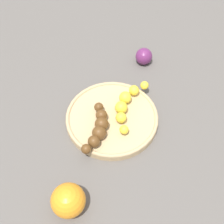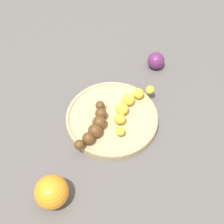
{
  "view_description": "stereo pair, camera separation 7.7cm",
  "coord_description": "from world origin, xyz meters",
  "px_view_note": "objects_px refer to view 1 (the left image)",
  "views": [
    {
      "loc": [
        0.27,
        -0.38,
        0.65
      ],
      "look_at": [
        0.0,
        0.0,
        0.04
      ],
      "focal_mm": 47.3,
      "sensor_mm": 36.0,
      "label": 1
    },
    {
      "loc": [
        0.33,
        -0.33,
        0.65
      ],
      "look_at": [
        0.0,
        0.0,
        0.04
      ],
      "focal_mm": 47.3,
      "sensor_mm": 36.0,
      "label": 2
    }
  ],
  "objects_px": {
    "banana_overripe": "(98,128)",
    "orange_fruit": "(68,200)",
    "fruit_bowl": "(112,118)",
    "plum_purple": "(144,56)",
    "banana_yellow": "(127,104)"
  },
  "relations": [
    {
      "from": "fruit_bowl",
      "to": "plum_purple",
      "type": "xyz_separation_m",
      "value": [
        -0.05,
        0.24,
        0.01
      ]
    },
    {
      "from": "banana_yellow",
      "to": "orange_fruit",
      "type": "height_order",
      "value": "orange_fruit"
    },
    {
      "from": "fruit_bowl",
      "to": "orange_fruit",
      "type": "height_order",
      "value": "orange_fruit"
    },
    {
      "from": "banana_yellow",
      "to": "plum_purple",
      "type": "bearing_deg",
      "value": -84.49
    },
    {
      "from": "banana_overripe",
      "to": "banana_yellow",
      "type": "relative_size",
      "value": 0.8
    },
    {
      "from": "fruit_bowl",
      "to": "banana_overripe",
      "type": "xyz_separation_m",
      "value": [
        0.0,
        -0.06,
        0.03
      ]
    },
    {
      "from": "banana_yellow",
      "to": "plum_purple",
      "type": "xyz_separation_m",
      "value": [
        -0.07,
        0.19,
        -0.01
      ]
    },
    {
      "from": "banana_overripe",
      "to": "plum_purple",
      "type": "height_order",
      "value": "banana_overripe"
    },
    {
      "from": "banana_overripe",
      "to": "orange_fruit",
      "type": "bearing_deg",
      "value": -95.58
    },
    {
      "from": "orange_fruit",
      "to": "fruit_bowl",
      "type": "bearing_deg",
      "value": 103.76
    },
    {
      "from": "banana_yellow",
      "to": "plum_purple",
      "type": "relative_size",
      "value": 3.48
    },
    {
      "from": "banana_yellow",
      "to": "orange_fruit",
      "type": "distance_m",
      "value": 0.3
    },
    {
      "from": "orange_fruit",
      "to": "banana_yellow",
      "type": "bearing_deg",
      "value": 98.75
    },
    {
      "from": "orange_fruit",
      "to": "plum_purple",
      "type": "height_order",
      "value": "orange_fruit"
    },
    {
      "from": "fruit_bowl",
      "to": "plum_purple",
      "type": "distance_m",
      "value": 0.25
    }
  ]
}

